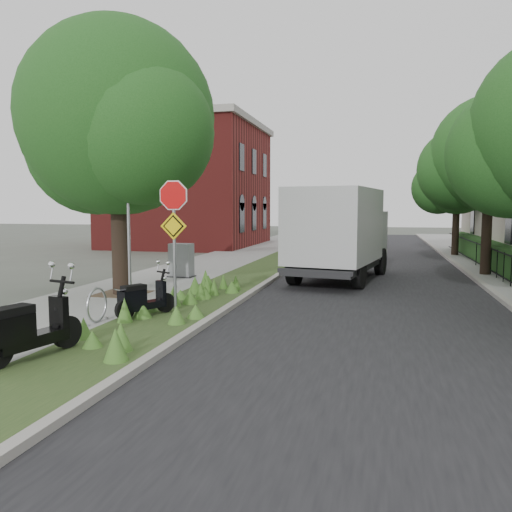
{
  "coord_description": "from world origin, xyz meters",
  "views": [
    {
      "loc": [
        3.21,
        -10.02,
        2.58
      ],
      "look_at": [
        -0.04,
        2.87,
        1.3
      ],
      "focal_mm": 35.0,
      "sensor_mm": 36.0,
      "label": 1
    }
  ],
  "objects_px": {
    "scooter_near": "(22,334)",
    "utility_cabinet": "(181,261)",
    "box_truck": "(339,230)",
    "sign_assembly": "(174,219)",
    "scooter_far": "(139,301)"
  },
  "relations": [
    {
      "from": "sign_assembly",
      "to": "utility_cabinet",
      "type": "relative_size",
      "value": 2.69
    },
    {
      "from": "box_truck",
      "to": "sign_assembly",
      "type": "bearing_deg",
      "value": -113.56
    },
    {
      "from": "scooter_near",
      "to": "utility_cabinet",
      "type": "distance_m",
      "value": 9.96
    },
    {
      "from": "scooter_far",
      "to": "utility_cabinet",
      "type": "bearing_deg",
      "value": 104.46
    },
    {
      "from": "sign_assembly",
      "to": "utility_cabinet",
      "type": "xyz_separation_m",
      "value": [
        -2.32,
        5.94,
        -1.63
      ]
    },
    {
      "from": "scooter_near",
      "to": "scooter_far",
      "type": "relative_size",
      "value": 1.34
    },
    {
      "from": "sign_assembly",
      "to": "box_truck",
      "type": "relative_size",
      "value": 0.5
    },
    {
      "from": "sign_assembly",
      "to": "utility_cabinet",
      "type": "distance_m",
      "value": 6.59
    },
    {
      "from": "scooter_far",
      "to": "scooter_near",
      "type": "bearing_deg",
      "value": -94.79
    },
    {
      "from": "sign_assembly",
      "to": "scooter_far",
      "type": "xyz_separation_m",
      "value": [
        -0.66,
        -0.48,
        -1.84
      ]
    },
    {
      "from": "scooter_near",
      "to": "utility_cabinet",
      "type": "height_order",
      "value": "utility_cabinet"
    },
    {
      "from": "sign_assembly",
      "to": "utility_cabinet",
      "type": "bearing_deg",
      "value": 111.3
    },
    {
      "from": "box_truck",
      "to": "utility_cabinet",
      "type": "bearing_deg",
      "value": -166.54
    },
    {
      "from": "utility_cabinet",
      "to": "sign_assembly",
      "type": "bearing_deg",
      "value": -68.7
    },
    {
      "from": "box_truck",
      "to": "utility_cabinet",
      "type": "xyz_separation_m",
      "value": [
        -5.48,
        -1.31,
        -1.11
      ]
    }
  ]
}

